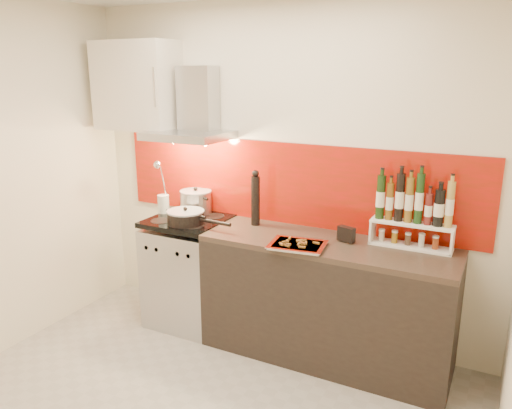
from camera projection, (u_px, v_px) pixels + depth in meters
The scene contains 13 objects.
back_wall at pixel (282, 173), 3.90m from camera, with size 3.40×0.02×2.60m, color silver.
backsplash at pixel (287, 184), 3.89m from camera, with size 3.00×0.02×0.64m, color maroon.
range_stove at pixel (190, 272), 4.17m from camera, with size 0.60×0.60×0.91m.
counter at pixel (326, 300), 3.65m from camera, with size 1.80×0.60×0.90m.
range_hood at pixel (194, 114), 3.96m from camera, with size 0.62×0.50×0.61m.
upper_cabinet at pixel (137, 86), 4.13m from camera, with size 0.70×0.35×0.72m, color beige.
stock_pot at pixel (196, 202), 4.19m from camera, with size 0.27×0.27×0.23m.
saute_pan at pixel (186, 217), 3.91m from camera, with size 0.57×0.30×0.14m.
utensil_jar at pixel (163, 198), 4.18m from camera, with size 0.10×0.15×0.47m.
pepper_mill at pixel (255, 199), 3.87m from camera, with size 0.07×0.07×0.44m.
step_shelf at pixel (412, 213), 3.36m from camera, with size 0.55×0.15×0.52m.
caddy_box at pixel (346, 234), 3.51m from camera, with size 0.12×0.05×0.11m, color black.
baking_tray at pixel (297, 245), 3.43m from camera, with size 0.42×0.34×0.03m.
Camera 1 is at (1.57, -2.10, 2.08)m, focal length 35.00 mm.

